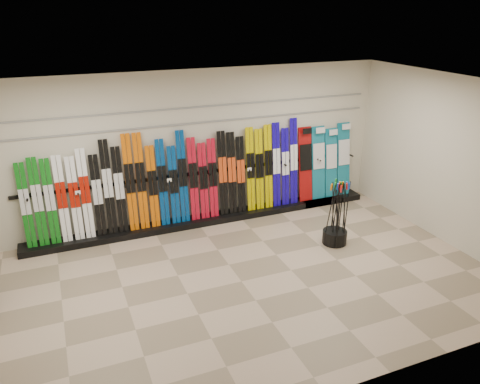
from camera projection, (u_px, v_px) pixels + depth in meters
name	position (u px, v px, depth m)	size (l,w,h in m)	color
floor	(241.00, 281.00, 7.41)	(8.00, 8.00, 0.00)	#86745C
back_wall	(192.00, 149.00, 9.00)	(8.00, 8.00, 0.00)	beige
right_wall	(450.00, 162.00, 8.26)	(5.00, 5.00, 0.00)	beige
ceiling	(242.00, 91.00, 6.29)	(8.00, 8.00, 0.00)	silver
ski_rack_base	(209.00, 219.00, 9.42)	(8.00, 0.40, 0.12)	black
skis	(175.00, 182.00, 8.90)	(5.36, 0.21, 1.83)	#116D16
snowboards	(325.00, 162.00, 10.13)	(1.27, 0.25, 1.59)	#990C0C
pole_bin	(335.00, 237.00, 8.56)	(0.44, 0.44, 0.25)	black
ski_poles	(338.00, 213.00, 8.36)	(0.43, 0.41, 1.18)	black
slatwall_rail_0	(191.00, 123.00, 8.79)	(7.60, 0.02, 0.03)	gray
slatwall_rail_1	(191.00, 108.00, 8.68)	(7.60, 0.02, 0.03)	gray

